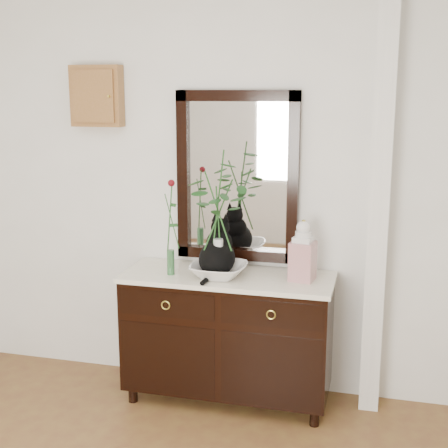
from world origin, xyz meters
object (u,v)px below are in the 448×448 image
(cat, at_px, (217,247))
(ginger_jar, at_px, (303,250))
(lotus_bowl, at_px, (218,270))
(sideboard, at_px, (228,331))

(cat, distance_m, ginger_jar, 0.53)
(lotus_bowl, xyz_separation_m, ginger_jar, (0.51, 0.07, 0.15))
(sideboard, distance_m, lotus_bowl, 0.43)
(sideboard, bearing_deg, lotus_bowl, -128.94)
(sideboard, relative_size, lotus_bowl, 3.79)
(cat, relative_size, ginger_jar, 0.95)
(lotus_bowl, bearing_deg, cat, 115.45)
(cat, height_order, ginger_jar, ginger_jar)
(sideboard, xyz_separation_m, cat, (-0.07, -0.02, 0.56))
(ginger_jar, bearing_deg, sideboard, -178.58)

